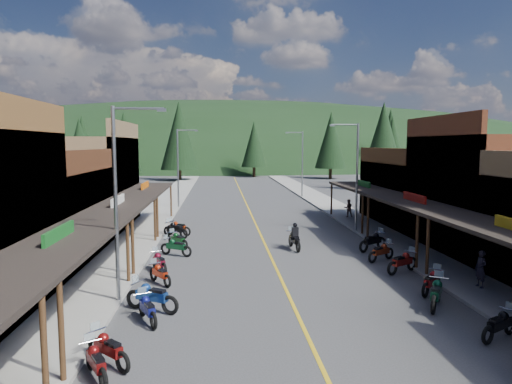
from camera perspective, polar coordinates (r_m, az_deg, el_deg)
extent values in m
plane|color=#38383A|center=(25.55, 2.17, -8.74)|extent=(220.00, 220.00, 0.00)
cube|color=gold|center=(45.10, -0.84, -2.28)|extent=(0.15, 90.00, 0.01)
cube|color=gray|center=(45.36, -11.88, -2.27)|extent=(3.40, 94.00, 0.15)
cube|color=gray|center=(46.47, 9.93, -2.04)|extent=(3.40, 94.00, 0.15)
cylinder|color=#472D19|center=(12.75, -24.94, -17.67)|extent=(0.16, 0.16, 3.00)
cube|color=brown|center=(18.28, -27.82, -2.24)|extent=(0.30, 10.20, 8.20)
cube|color=black|center=(17.94, -23.36, -5.75)|extent=(3.20, 10.20, 0.18)
cylinder|color=#472D19|center=(13.79, -23.16, -15.75)|extent=(0.16, 0.16, 3.00)
cylinder|color=#472D19|center=(22.13, -15.72, -7.29)|extent=(0.16, 0.16, 3.00)
cube|color=#14591E|center=(17.90, -23.39, -5.12)|extent=(0.12, 3.00, 0.70)
cube|color=#3F2111|center=(28.74, -27.23, -2.67)|extent=(8.00, 9.00, 5.00)
cube|color=#3F2111|center=(27.41, -19.84, -1.48)|extent=(0.30, 9.00, 6.20)
cube|color=black|center=(27.08, -16.87, -1.69)|extent=(3.20, 9.00, 0.18)
cylinder|color=#472D19|center=(23.28, -15.16, -6.62)|extent=(0.16, 0.16, 3.00)
cylinder|color=#472D19|center=(30.84, -12.52, -3.48)|extent=(0.16, 0.16, 3.00)
cube|color=silver|center=(27.06, -16.88, -1.27)|extent=(0.12, 3.00, 0.70)
cube|color=brown|center=(37.62, -21.71, 1.00)|extent=(8.00, 10.20, 7.00)
cube|color=brown|center=(36.63, -15.98, 2.01)|extent=(0.30, 10.20, 8.20)
cube|color=black|center=(36.46, -13.69, 0.32)|extent=(3.20, 10.20, 0.18)
cylinder|color=#472D19|center=(32.01, -12.23, -3.12)|extent=(0.16, 0.16, 3.00)
cylinder|color=#472D19|center=(40.86, -10.58, -1.13)|extent=(0.16, 0.16, 3.00)
cube|color=#CC590C|center=(36.44, -13.70, 0.63)|extent=(0.12, 3.00, 0.70)
cylinder|color=#472D19|center=(23.97, 20.67, -6.43)|extent=(0.16, 0.16, 3.00)
cube|color=#562B19|center=(31.37, 28.09, -0.20)|extent=(8.00, 9.00, 7.00)
cube|color=#562B19|center=(29.42, 21.82, 0.89)|extent=(0.30, 9.00, 8.20)
cube|color=black|center=(28.91, 19.16, -1.29)|extent=(3.20, 9.00, 0.18)
cylinder|color=#472D19|center=(25.03, 19.49, -5.87)|extent=(0.16, 0.16, 3.00)
cylinder|color=#472D19|center=(32.18, 13.82, -3.11)|extent=(0.16, 0.16, 3.00)
cube|color=#B2140F|center=(28.89, 19.18, -0.89)|extent=(0.12, 3.00, 0.70)
cube|color=#4C2D16|center=(39.84, 20.57, -0.15)|extent=(8.00, 10.20, 5.00)
cube|color=#4C2D16|center=(38.30, 15.38, 0.69)|extent=(0.30, 10.20, 6.20)
cube|color=black|center=(37.84, 13.31, 0.53)|extent=(3.20, 10.20, 0.18)
cylinder|color=#472D19|center=(33.31, 13.17, -2.79)|extent=(0.16, 0.16, 3.00)
cylinder|color=#472D19|center=(41.89, 9.42, -0.94)|extent=(0.16, 0.16, 3.00)
cube|color=#14591E|center=(37.82, 13.32, 0.83)|extent=(0.12, 3.00, 0.70)
cylinder|color=gray|center=(19.15, -17.13, -1.77)|extent=(0.16, 0.16, 8.00)
cylinder|color=gray|center=(18.85, -14.48, 10.07)|extent=(2.00, 0.10, 0.10)
cube|color=gray|center=(18.72, -11.72, 10.01)|extent=(0.35, 0.18, 0.12)
cylinder|color=gray|center=(46.78, -9.73, 2.85)|extent=(0.16, 0.16, 8.00)
cylinder|color=gray|center=(46.66, -8.59, 7.65)|extent=(2.00, 0.10, 0.10)
cube|color=gray|center=(46.60, -7.47, 7.61)|extent=(0.35, 0.18, 0.12)
cylinder|color=gray|center=(34.14, 12.50, 1.66)|extent=(0.16, 0.16, 8.00)
cylinder|color=gray|center=(33.79, 11.01, 8.27)|extent=(2.00, 0.10, 0.10)
cube|color=gray|center=(33.56, 9.51, 8.22)|extent=(0.35, 0.18, 0.12)
cylinder|color=gray|center=(55.50, 5.81, 3.39)|extent=(0.16, 0.16, 8.00)
cylinder|color=gray|center=(55.29, 4.82, 7.43)|extent=(2.00, 0.10, 0.10)
cube|color=gray|center=(55.15, 3.89, 7.39)|extent=(0.35, 0.18, 0.12)
ellipsoid|color=black|center=(159.69, -3.58, 3.66)|extent=(310.00, 140.00, 60.00)
cylinder|color=black|center=(94.29, -27.78, 1.96)|extent=(0.60, 0.60, 2.00)
cone|color=black|center=(94.13, -27.95, 5.30)|extent=(5.04, 5.04, 9.00)
cylinder|color=black|center=(97.00, -17.18, 2.48)|extent=(0.60, 0.60, 2.00)
cone|color=black|center=(96.85, -17.29, 6.17)|extent=(5.88, 5.88, 10.50)
cylinder|color=black|center=(83.01, -9.51, 2.12)|extent=(0.60, 0.60, 2.00)
cone|color=black|center=(82.84, -9.59, 6.95)|extent=(6.72, 6.72, 12.00)
cylinder|color=black|center=(90.96, -0.25, 2.53)|extent=(0.60, 0.60, 2.00)
cone|color=black|center=(90.80, -0.25, 6.00)|extent=(5.04, 5.04, 9.00)
cylinder|color=black|center=(87.26, 9.27, 2.31)|extent=(0.60, 0.60, 2.00)
cone|color=black|center=(87.09, 9.34, 6.41)|extent=(5.88, 5.88, 10.50)
cylinder|color=black|center=(103.51, 16.30, 2.71)|extent=(0.60, 0.60, 2.00)
cone|color=black|center=(103.37, 16.42, 6.59)|extent=(6.72, 6.72, 12.00)
cylinder|color=black|center=(101.31, 24.29, 2.36)|extent=(0.60, 0.60, 2.00)
cone|color=black|center=(101.16, 24.42, 5.47)|extent=(5.04, 5.04, 9.00)
cylinder|color=black|center=(104.79, -20.75, 2.60)|extent=(0.60, 0.60, 2.00)
cone|color=black|center=(104.65, -20.87, 6.02)|extent=(5.88, 5.88, 10.50)
cylinder|color=black|center=(67.51, -21.01, 0.93)|extent=(0.60, 0.60, 2.00)
cone|color=black|center=(67.29, -21.17, 5.17)|extent=(4.48, 4.48, 8.00)
cylinder|color=black|center=(74.77, 16.51, 1.53)|extent=(0.60, 0.60, 2.00)
cone|color=black|center=(74.57, 16.63, 5.67)|extent=(4.93, 4.93, 8.80)
cylinder|color=black|center=(76.23, -16.02, 1.63)|extent=(0.60, 0.60, 2.00)
cone|color=black|center=(76.04, -16.14, 5.99)|extent=(5.38, 5.38, 9.60)
cylinder|color=black|center=(66.83, 15.47, 1.06)|extent=(0.60, 0.60, 2.00)
cone|color=black|center=(66.61, 15.61, 6.38)|extent=(5.82, 5.82, 10.40)
imported|color=#211E2D|center=(22.84, 26.28, -8.60)|extent=(0.49, 0.67, 1.67)
imported|color=brown|center=(40.78, 11.46, -1.97)|extent=(0.78, 0.47, 1.57)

